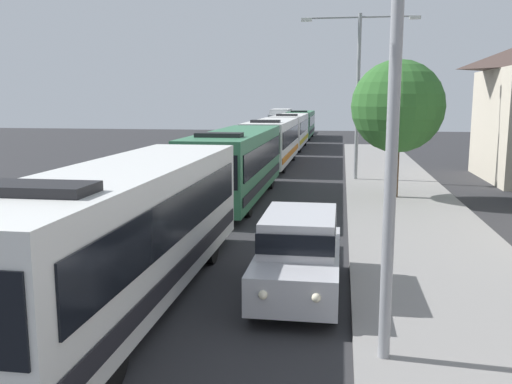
{
  "coord_description": "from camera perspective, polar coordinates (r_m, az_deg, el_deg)",
  "views": [
    {
      "loc": [
        3.3,
        0.84,
        4.49
      ],
      "look_at": [
        0.86,
        16.63,
        1.79
      ],
      "focal_mm": 38.85,
      "sensor_mm": 36.0,
      "label": 1
    }
  ],
  "objects": [
    {
      "name": "bus_fourth_in_line",
      "position": [
        50.61,
        3.58,
        6.41
      ],
      "size": [
        2.58,
        11.73,
        3.21
      ],
      "color": "silver",
      "rests_on": "ground_plane"
    },
    {
      "name": "bus_second_in_line",
      "position": [
        24.71,
        -2.01,
        3.09
      ],
      "size": [
        2.58,
        11.77,
        3.21
      ],
      "color": "#33724C",
      "rests_on": "ground_plane"
    },
    {
      "name": "bus_rear",
      "position": [
        63.76,
        4.67,
        7.05
      ],
      "size": [
        2.58,
        11.09,
        3.21
      ],
      "color": "#33724C",
      "rests_on": "ground_plane"
    },
    {
      "name": "box_truck_oncoming",
      "position": [
        72.56,
        2.54,
        7.39
      ],
      "size": [
        2.35,
        7.73,
        3.15
      ],
      "color": "#B7B7BC",
      "rests_on": "ground_plane"
    },
    {
      "name": "roadside_tree",
      "position": [
        25.15,
        14.39,
        8.53
      ],
      "size": [
        4.03,
        4.03,
        6.03
      ],
      "color": "#4C3823",
      "rests_on": "sidewalk"
    },
    {
      "name": "bus_lead",
      "position": [
        12.43,
        -13.2,
        -3.68
      ],
      "size": [
        2.58,
        11.61,
        3.21
      ],
      "color": "silver",
      "rests_on": "ground_plane"
    },
    {
      "name": "white_suv",
      "position": [
        12.85,
        4.46,
        -6.04
      ],
      "size": [
        1.86,
        4.71,
        1.9
      ],
      "color": "#B7B7BC",
      "rests_on": "ground_plane"
    },
    {
      "name": "streetlamp_mid",
      "position": [
        30.48,
        10.48,
        11.31
      ],
      "size": [
        6.15,
        0.28,
        8.74
      ],
      "color": "gray",
      "rests_on": "sidewalk"
    },
    {
      "name": "streetlamp_near",
      "position": [
        9.1,
        14.11,
        11.62
      ],
      "size": [
        6.24,
        0.28,
        7.56
      ],
      "color": "gray",
      "rests_on": "sidewalk"
    },
    {
      "name": "bus_middle",
      "position": [
        37.5,
        1.72,
        5.31
      ],
      "size": [
        2.58,
        12.0,
        3.21
      ],
      "color": "silver",
      "rests_on": "ground_plane"
    }
  ]
}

